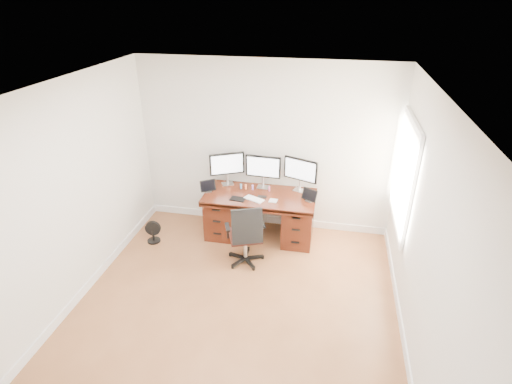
% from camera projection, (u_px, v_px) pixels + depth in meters
% --- Properties ---
extents(ground, '(4.50, 4.50, 0.00)m').
position_uv_depth(ground, '(232.00, 316.00, 4.87)').
color(ground, brown).
rests_on(ground, ground).
extents(back_wall, '(4.00, 0.10, 2.70)m').
position_uv_depth(back_wall, '(265.00, 148.00, 6.22)').
color(back_wall, silver).
rests_on(back_wall, ground).
extents(right_wall, '(0.10, 4.50, 2.70)m').
position_uv_depth(right_wall, '(424.00, 236.00, 4.00)').
color(right_wall, silver).
rests_on(right_wall, ground).
extents(desk, '(1.70, 0.80, 0.75)m').
position_uv_depth(desk, '(260.00, 214.00, 6.28)').
color(desk, '#471B0E').
rests_on(desk, ground).
extents(office_chair, '(0.66, 0.66, 0.96)m').
position_uv_depth(office_chair, '(246.00, 244.00, 5.68)').
color(office_chair, black).
rests_on(office_chair, ground).
extents(floor_fan, '(0.24, 0.21, 0.35)m').
position_uv_depth(floor_fan, '(153.00, 232.00, 6.23)').
color(floor_fan, black).
rests_on(floor_fan, ground).
extents(monitor_left, '(0.51, 0.28, 0.53)m').
position_uv_depth(monitor_left, '(227.00, 165.00, 6.28)').
color(monitor_left, silver).
rests_on(monitor_left, desk).
extents(monitor_center, '(0.55, 0.15, 0.53)m').
position_uv_depth(monitor_center, '(263.00, 168.00, 6.18)').
color(monitor_center, silver).
rests_on(monitor_center, desk).
extents(monitor_right, '(0.53, 0.23, 0.53)m').
position_uv_depth(monitor_right, '(301.00, 171.00, 6.08)').
color(monitor_right, silver).
rests_on(monitor_right, desk).
extents(tablet_left, '(0.24, 0.18, 0.19)m').
position_uv_depth(tablet_left, '(208.00, 187.00, 6.15)').
color(tablet_left, silver).
rests_on(tablet_left, desk).
extents(tablet_right, '(0.24, 0.18, 0.19)m').
position_uv_depth(tablet_right, '(309.00, 196.00, 5.88)').
color(tablet_right, silver).
rests_on(tablet_right, desk).
extents(keyboard, '(0.33, 0.25, 0.01)m').
position_uv_depth(keyboard, '(254.00, 199.00, 5.96)').
color(keyboard, white).
rests_on(keyboard, desk).
extents(trackpad, '(0.13, 0.13, 0.01)m').
position_uv_depth(trackpad, '(273.00, 201.00, 5.92)').
color(trackpad, silver).
rests_on(trackpad, desk).
extents(drawing_tablet, '(0.24, 0.17, 0.01)m').
position_uv_depth(drawing_tablet, '(238.00, 199.00, 5.97)').
color(drawing_tablet, black).
rests_on(drawing_tablet, desk).
extents(phone, '(0.13, 0.07, 0.01)m').
position_uv_depth(phone, '(262.00, 197.00, 6.04)').
color(phone, black).
rests_on(phone, desk).
extents(figurine_blue, '(0.04, 0.04, 0.09)m').
position_uv_depth(figurine_blue, '(241.00, 186.00, 6.26)').
color(figurine_blue, '#61A3DA').
rests_on(figurine_blue, desk).
extents(figurine_orange, '(0.04, 0.04, 0.09)m').
position_uv_depth(figurine_orange, '(246.00, 186.00, 6.25)').
color(figurine_orange, '#FC7C41').
rests_on(figurine_orange, desk).
extents(figurine_purple, '(0.04, 0.04, 0.09)m').
position_uv_depth(figurine_purple, '(253.00, 187.00, 6.23)').
color(figurine_purple, '#A471D8').
rests_on(figurine_purple, desk).
extents(figurine_pink, '(0.04, 0.04, 0.09)m').
position_uv_depth(figurine_pink, '(269.00, 188.00, 6.18)').
color(figurine_pink, pink).
rests_on(figurine_pink, desk).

